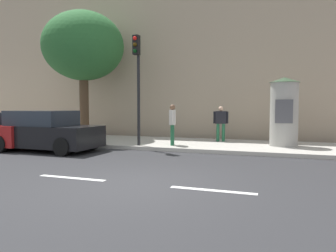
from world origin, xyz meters
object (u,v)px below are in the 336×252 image
Objects in this scene: poster_column at (284,111)px; parked_car_dark at (45,132)px; traffic_light at (137,72)px; pedestrian_in_dark_shirt at (172,121)px; pedestrian_in_red_top at (221,120)px; street_tree at (83,47)px.

poster_column reaches higher than parked_car_dark.
traffic_light is 1.60× the size of poster_column.
traffic_light reaches higher than pedestrian_in_dark_shirt.
traffic_light is 4.23m from parked_car_dark.
pedestrian_in_dark_shirt reaches higher than pedestrian_in_red_top.
street_tree is 1.47× the size of parked_car_dark.
pedestrian_in_red_top is at bearing 5.01° from street_tree.
pedestrian_in_red_top is at bearing 163.57° from poster_column.
poster_column is 1.65× the size of pedestrian_in_dark_shirt.
pedestrian_in_dark_shirt is 2.58m from pedestrian_in_red_top.
pedestrian_in_dark_shirt reaches higher than parked_car_dark.
poster_column is 0.44× the size of street_tree.
pedestrian_in_red_top is at bearing 35.07° from parked_car_dark.
street_tree reaches higher than pedestrian_in_red_top.
traffic_light is 5.98m from poster_column.
pedestrian_in_dark_shirt is (5.12, -1.46, -3.51)m from street_tree.
street_tree is 6.37m from pedestrian_in_dark_shirt.
traffic_light is 4.67m from street_tree.
parked_car_dark is (-3.19, -1.55, -2.31)m from traffic_light.
poster_column is 0.64× the size of parked_car_dark.
traffic_light is 2.39m from pedestrian_in_dark_shirt.
street_tree is 3.96× the size of pedestrian_in_red_top.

